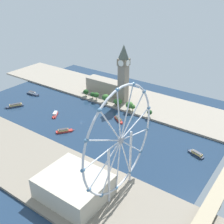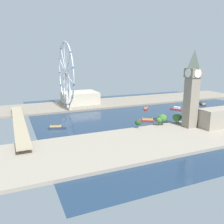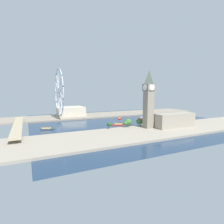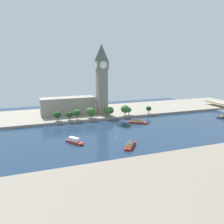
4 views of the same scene
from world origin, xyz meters
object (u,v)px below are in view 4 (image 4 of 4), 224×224
Objects in this scene: parliament_block at (68,106)px; tour_boat_1 at (75,141)px; clock_tower at (102,78)px; tour_boat_2 at (130,145)px; tour_boat_3 at (137,122)px.

tour_boat_1 is (110.11, -13.34, -12.48)m from parliament_block.
clock_tower is at bearing 116.79° from tour_boat_1.
parliament_block is 111.62m from tour_boat_1.
parliament_block is 140.41m from tour_boat_2.
tour_boat_2 is (136.34, 31.13, -12.60)m from parliament_block.
clock_tower is at bearing 72.72° from parliament_block.
tour_boat_3 is at bearing 47.31° from parliament_block.
clock_tower is 132.78m from tour_boat_2.
clock_tower is 1.28× the size of parliament_block.
parliament_block is at bearing -107.28° from clock_tower.
tour_boat_3 is (-43.11, 85.97, 0.03)m from tour_boat_1.
clock_tower is 77.79m from tour_boat_3.
tour_boat_1 is at bearing 97.56° from tour_boat_2.
parliament_block is at bearing 50.95° from tour_boat_2.
parliament_block reaches higher than tour_boat_2.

